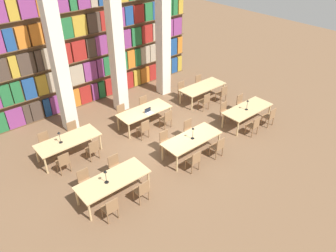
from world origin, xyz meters
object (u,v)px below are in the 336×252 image
at_px(reading_table_1, 192,139).
at_px(desk_lamp_3, 59,135).
at_px(desk_lamp_2, 247,103).
at_px(chair_14, 93,149).
at_px(chair_18, 166,118).
at_px(desk_lamp_1, 193,131).
at_px(reading_table_2, 248,110).
at_px(chair_2, 142,190).
at_px(chair_5, 166,141).
at_px(chair_17, 123,114).
at_px(chair_13, 46,142).
at_px(laptop, 149,112).
at_px(chair_20, 205,101).
at_px(chair_3, 116,166).
at_px(pillar_left, 59,62).
at_px(chair_22, 222,93).
at_px(chair_12, 63,162).
at_px(chair_19, 145,105).
at_px(chair_9, 225,111).
at_px(chair_10, 270,116).
at_px(chair_21, 183,90).
at_px(chair_11, 241,103).
at_px(pillar_center, 116,48).
at_px(reading_table_5, 203,88).
at_px(chair_16, 144,128).
at_px(reading_table_4, 144,112).
at_px(chair_0, 110,208).
at_px(chair_8, 254,125).
at_px(reading_table_0, 113,181).
at_px(pillar_right, 163,35).
at_px(chair_1, 85,181).
at_px(chair_4, 194,160).
at_px(chair_23, 200,83).
at_px(chair_6, 218,147).
at_px(chair_7, 190,129).

height_order(reading_table_1, desk_lamp_3, desk_lamp_3).
bearing_deg(desk_lamp_2, desk_lamp_3, 158.00).
height_order(chair_14, chair_18, same).
height_order(desk_lamp_1, reading_table_2, desk_lamp_1).
bearing_deg(desk_lamp_1, chair_2, -165.64).
relative_size(chair_5, desk_lamp_2, 1.84).
bearing_deg(desk_lamp_1, chair_17, 101.68).
xyz_separation_m(chair_13, chair_14, (1.18, -1.55, 0.00)).
distance_m(laptop, chair_20, 3.00).
distance_m(chair_3, chair_14, 1.39).
bearing_deg(pillar_left, chair_22, -21.71).
relative_size(desk_lamp_1, reading_table_2, 0.21).
bearing_deg(chair_12, chair_19, 17.16).
height_order(chair_9, laptop, laptop).
height_order(chair_10, chair_21, same).
bearing_deg(chair_2, chair_11, 13.18).
relative_size(pillar_center, reading_table_5, 2.54).
bearing_deg(chair_19, chair_14, 22.42).
height_order(reading_table_2, chair_22, chair_22).
bearing_deg(chair_16, reading_table_4, 51.09).
xyz_separation_m(chair_0, chair_11, (8.08, 1.62, 0.00)).
bearing_deg(chair_5, desk_lamp_1, 127.15).
relative_size(reading_table_2, chair_8, 2.70).
distance_m(reading_table_0, chair_17, 4.54).
distance_m(chair_8, chair_13, 8.34).
relative_size(pillar_right, chair_17, 6.85).
distance_m(reading_table_2, chair_21, 3.62).
xyz_separation_m(chair_1, reading_table_4, (3.97, 2.06, 0.20)).
xyz_separation_m(pillar_left, desk_lamp_1, (2.69, -4.80, -1.92)).
bearing_deg(chair_11, chair_3, 0.57).
xyz_separation_m(pillar_center, chair_1, (-4.02, -4.00, -2.53)).
bearing_deg(chair_4, laptop, 81.02).
bearing_deg(reading_table_1, reading_table_5, 39.34).
height_order(reading_table_0, laptop, laptop).
bearing_deg(chair_22, chair_11, -93.21).
relative_size(chair_20, chair_23, 1.00).
height_order(chair_6, chair_11, same).
bearing_deg(reading_table_4, chair_5, -103.74).
bearing_deg(desk_lamp_1, chair_7, 52.32).
distance_m(reading_table_4, chair_20, 3.07).
xyz_separation_m(pillar_center, chair_18, (0.54, -2.72, -2.53)).
bearing_deg(chair_20, pillar_right, 96.24).
height_order(reading_table_4, chair_18, chair_18).
height_order(pillar_center, chair_2, pillar_center).
height_order(reading_table_0, chair_8, chair_8).
bearing_deg(chair_20, pillar_center, 137.34).
bearing_deg(reading_table_1, chair_20, 36.00).
height_order(chair_6, chair_23, same).
bearing_deg(chair_13, chair_0, 91.49).
bearing_deg(chair_22, chair_7, -159.34).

